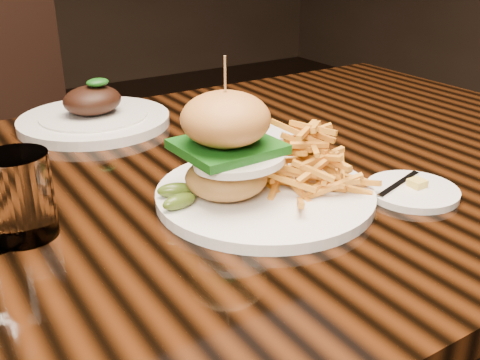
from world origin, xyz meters
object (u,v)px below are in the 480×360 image
dining_table (184,226)px  burger_plate (264,162)px  far_dish (94,116)px  chair_far (19,146)px

dining_table → burger_plate: burger_plate is taller
far_dish → burger_plate: bearing=-78.9°
chair_far → far_dish: bearing=-103.3°
burger_plate → dining_table: bearing=129.4°
dining_table → far_dish: far_dish is taller
far_dish → chair_far: 0.61m
far_dish → chair_far: chair_far is taller
burger_plate → far_dish: burger_plate is taller
far_dish → dining_table: bearing=-86.4°
far_dish → chair_far: bearing=94.4°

